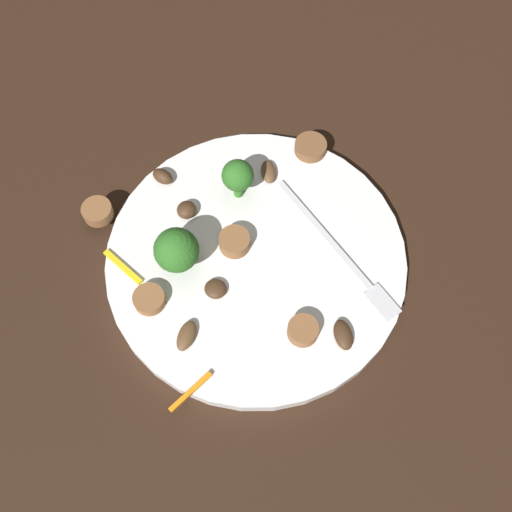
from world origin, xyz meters
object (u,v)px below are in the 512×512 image
(mushroom_1, at_px, (186,336))
(mushroom_4, at_px, (268,172))
(sausage_slice_2, at_px, (311,147))
(sausage_slice_0, at_px, (98,211))
(mushroom_0, at_px, (163,176))
(broccoli_floret_0, at_px, (177,250))
(plate, at_px, (256,259))
(sausage_slice_1, at_px, (298,333))
(sausage_slice_4, at_px, (149,299))
(sausage_slice_3, at_px, (234,242))
(mushroom_2, at_px, (216,289))
(fork, at_px, (343,257))
(mushroom_5, at_px, (187,210))
(pepper_strip_0, at_px, (190,392))
(mushroom_3, at_px, (343,335))
(pepper_strip_1, at_px, (123,267))
(broccoli_floret_1, at_px, (238,176))

(mushroom_1, distance_m, mushroom_4, 0.19)
(sausage_slice_2, relative_size, mushroom_4, 1.21)
(sausage_slice_0, height_order, mushroom_0, same)
(broccoli_floret_0, distance_m, mushroom_0, 0.10)
(plate, relative_size, sausage_slice_1, 10.26)
(sausage_slice_2, xyz_separation_m, sausage_slice_4, (0.08, -0.22, -0.00))
(sausage_slice_3, xyz_separation_m, mushroom_2, (0.03, -0.04, -0.00))
(sausage_slice_4, relative_size, mushroom_2, 1.41)
(mushroom_0, relative_size, mushroom_2, 1.07)
(sausage_slice_1, relative_size, mushroom_1, 0.95)
(sausage_slice_0, height_order, sausage_slice_2, sausage_slice_0)
(fork, bearing_deg, sausage_slice_1, -65.75)
(mushroom_5, bearing_deg, plate, 26.84)
(mushroom_2, bearing_deg, mushroom_1, -57.04)
(pepper_strip_0, bearing_deg, sausage_slice_0, -179.14)
(sausage_slice_2, xyz_separation_m, mushroom_3, (0.19, -0.08, -0.00))
(fork, height_order, sausage_slice_0, sausage_slice_0)
(sausage_slice_2, xyz_separation_m, mushroom_5, (0.01, -0.15, 0.00))
(sausage_slice_0, xyz_separation_m, mushroom_5, (0.04, 0.08, 0.00))
(sausage_slice_2, height_order, pepper_strip_1, sausage_slice_2)
(broccoli_floret_1, xyz_separation_m, mushroom_2, (0.08, -0.07, -0.03))
(fork, bearing_deg, sausage_slice_3, -132.52)
(mushroom_5, xyz_separation_m, pepper_strip_0, (0.17, -0.08, -0.00))
(mushroom_1, relative_size, mushroom_4, 1.07)
(broccoli_floret_0, bearing_deg, mushroom_5, 148.15)
(plate, bearing_deg, mushroom_1, -66.01)
(sausage_slice_3, height_order, mushroom_4, sausage_slice_3)
(sausage_slice_4, bearing_deg, mushroom_5, 133.96)
(plate, xyz_separation_m, broccoli_floret_1, (-0.07, 0.02, 0.04))
(broccoli_floret_1, relative_size, mushroom_3, 1.71)
(plate, relative_size, mushroom_1, 9.78)
(broccoli_floret_1, xyz_separation_m, sausage_slice_1, (0.16, -0.02, -0.03))
(sausage_slice_0, height_order, mushroom_4, sausage_slice_0)
(fork, distance_m, sausage_slice_4, 0.19)
(sausage_slice_0, bearing_deg, broccoli_floret_1, 71.43)
(fork, height_order, sausage_slice_4, sausage_slice_4)
(sausage_slice_3, bearing_deg, mushroom_2, -48.31)
(broccoli_floret_0, xyz_separation_m, pepper_strip_1, (-0.02, -0.05, -0.03))
(sausage_slice_0, relative_size, mushroom_0, 1.33)
(broccoli_floret_1, xyz_separation_m, sausage_slice_3, (0.05, -0.03, -0.03))
(broccoli_floret_1, relative_size, sausage_slice_3, 1.64)
(sausage_slice_3, bearing_deg, sausage_slice_4, -81.54)
(fork, distance_m, pepper_strip_1, 0.21)
(sausage_slice_1, xyz_separation_m, pepper_strip_0, (0.00, -0.11, -0.00))
(plate, relative_size, sausage_slice_2, 8.70)
(sausage_slice_3, xyz_separation_m, sausage_slice_4, (0.01, -0.10, -0.00))
(mushroom_3, bearing_deg, broccoli_floret_1, -176.07)
(sausage_slice_4, bearing_deg, fork, 75.47)
(mushroom_1, height_order, mushroom_3, same)
(pepper_strip_0, height_order, pepper_strip_1, pepper_strip_0)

